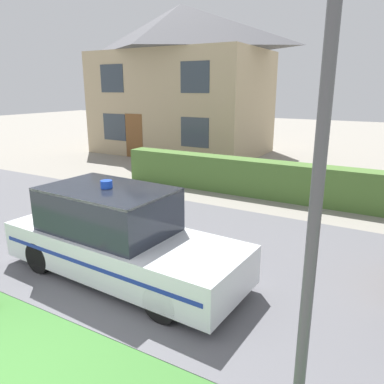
{
  "coord_description": "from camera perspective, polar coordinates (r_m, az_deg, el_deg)",
  "views": [
    {
      "loc": [
        3.82,
        -1.89,
        3.31
      ],
      "look_at": [
        -0.22,
        5.11,
        1.05
      ],
      "focal_mm": 35.0,
      "sensor_mm": 36.0,
      "label": 1
    }
  ],
  "objects": [
    {
      "name": "street_lamp",
      "position": [
        2.88,
        19.84,
        14.72
      ],
      "size": [
        0.24,
        0.24,
        5.69
      ],
      "color": "#4C4C51",
      "rests_on": "ground"
    },
    {
      "name": "lawn_verge",
      "position": [
        5.62,
        -23.39,
        -21.85
      ],
      "size": [
        28.0,
        1.52,
        0.01
      ],
      "primitive_type": "cube",
      "color": "#3D7533",
      "rests_on": "ground"
    },
    {
      "name": "road_strip",
      "position": [
        8.04,
        -1.28,
        -8.64
      ],
      "size": [
        28.0,
        6.05,
        0.01
      ],
      "primitive_type": "cube",
      "color": "#5B5B60",
      "rests_on": "ground"
    },
    {
      "name": "garden_hedge",
      "position": [
        11.99,
        9.03,
        2.22
      ],
      "size": [
        9.12,
        0.68,
        1.14
      ],
      "primitive_type": "cube",
      "color": "#4C7233",
      "rests_on": "ground"
    },
    {
      "name": "house_left",
      "position": [
        19.96,
        -1.66,
        16.72
      ],
      "size": [
        8.78,
        5.54,
        7.24
      ],
      "color": "tan",
      "rests_on": "ground"
    },
    {
      "name": "police_car",
      "position": [
        6.84,
        -11.2,
        -6.61
      ],
      "size": [
        4.61,
        1.86,
        1.74
      ],
      "rotation": [
        0.0,
        0.0,
        -0.05
      ],
      "color": "black",
      "rests_on": "road_strip"
    }
  ]
}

